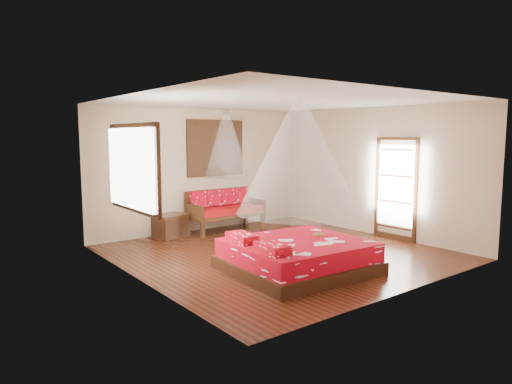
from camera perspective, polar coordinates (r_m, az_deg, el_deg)
room at (r=8.43m, az=2.92°, el=1.68°), size 5.54×5.54×2.84m
bed at (r=7.47m, az=5.09°, el=-7.98°), size 2.26×2.07×0.64m
daybed at (r=10.63m, az=-4.03°, el=-2.00°), size 1.77×0.79×0.94m
storage_chest at (r=10.08m, az=-10.61°, el=-4.15°), size 0.83×0.69×0.50m
shutter_panel at (r=10.79m, az=-5.09°, el=5.48°), size 1.52×0.06×1.32m
window_left at (r=7.15m, az=-14.96°, el=2.93°), size 0.10×1.74×1.34m
glazed_door at (r=10.06m, az=17.05°, el=0.35°), size 0.08×1.02×2.16m
wine_tray at (r=7.85m, az=7.90°, el=-5.05°), size 0.23×0.23×0.19m
mosquito_net_main at (r=7.24m, az=5.35°, el=4.37°), size 1.97×1.97×1.80m
mosquito_net_daybed at (r=10.40m, az=-3.71°, el=5.99°), size 1.01×1.01×1.50m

